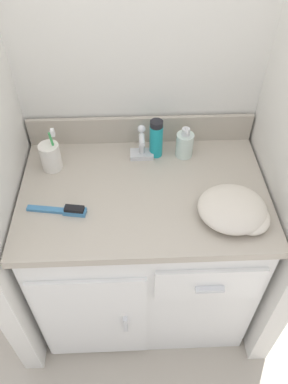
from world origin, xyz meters
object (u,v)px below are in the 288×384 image
shaving_cream_can (156,139)px  toothbrush_cup (51,156)px  soap_dispenser (185,144)px  hairbrush (65,210)px  hand_towel (236,210)px

shaving_cream_can → toothbrush_cup: bearing=-171.3°
toothbrush_cup → shaving_cream_can: size_ratio=1.12×
soap_dispenser → hairbrush: (-0.43, -0.28, -0.04)m
shaving_cream_can → hand_towel: size_ratio=0.67×
toothbrush_cup → hand_towel: (0.64, -0.27, -0.02)m
hand_towel → hairbrush: bearing=175.5°
shaving_cream_can → hand_towel: bearing=-54.1°
toothbrush_cup → shaving_cream_can: bearing=8.7°
soap_dispenser → shaving_cream_can: size_ratio=0.84×
toothbrush_cup → shaving_cream_can: (0.39, 0.06, 0.02)m
soap_dispenser → shaving_cream_can: (-0.11, 0.01, 0.02)m
shaving_cream_can → soap_dispenser: bearing=-4.2°
toothbrush_cup → soap_dispenser: size_ratio=1.33×
soap_dispenser → hand_towel: soap_dispenser is taller
toothbrush_cup → hairbrush: bearing=-73.1°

